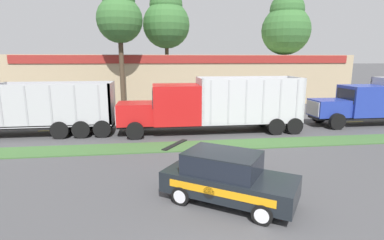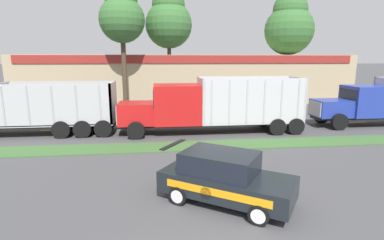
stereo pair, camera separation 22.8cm
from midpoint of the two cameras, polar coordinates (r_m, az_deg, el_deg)
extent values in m
cube|color=#3D6633|center=(16.68, -1.10, -5.01)|extent=(120.00, 1.91, 0.06)
cube|color=yellow|center=(22.42, -23.80, -1.76)|extent=(2.40, 0.14, 0.01)
cube|color=yellow|center=(21.44, -9.89, -1.50)|extent=(2.40, 0.14, 0.01)
cube|color=yellow|center=(21.80, 4.42, -1.15)|extent=(2.40, 0.14, 0.01)
cube|color=yellow|center=(23.44, 17.49, -0.76)|extent=(2.40, 0.14, 0.01)
cube|color=yellow|center=(26.11, 28.38, -0.40)|extent=(2.40, 0.14, 0.01)
cube|color=black|center=(19.87, 3.88, -0.56)|extent=(11.87, 1.43, 0.18)
cube|color=red|center=(19.44, -10.19, 1.31)|extent=(2.24, 2.13, 1.35)
cube|color=#B7B7BC|center=(19.54, -13.55, 1.22)|extent=(0.06, 1.81, 1.15)
cube|color=red|center=(19.36, -2.54, 3.10)|extent=(2.95, 2.59, 2.46)
cube|color=black|center=(19.25, -7.01, 4.27)|extent=(0.04, 2.20, 1.11)
cylinder|color=silver|center=(18.61, 2.49, 5.10)|extent=(0.14, 0.14, 1.51)
cube|color=silver|center=(20.47, 11.05, 0.03)|extent=(6.68, 2.59, 0.12)
cube|color=silver|center=(19.50, 2.02, 3.90)|extent=(0.16, 2.59, 2.84)
cube|color=silver|center=(21.47, 19.54, 3.95)|extent=(0.16, 2.59, 2.84)
cube|color=silver|center=(19.10, 12.31, 3.48)|extent=(6.68, 0.16, 2.84)
cube|color=silver|center=(21.40, 10.21, 4.41)|extent=(6.68, 0.16, 2.84)
cube|color=#B2B2B7|center=(18.29, 4.13, 3.37)|extent=(0.10, 0.04, 2.69)
cube|color=#B2B2B7|center=(18.53, 7.51, 3.41)|extent=(0.10, 0.04, 2.69)
cube|color=#B2B2B7|center=(18.83, 10.81, 3.43)|extent=(0.10, 0.04, 2.69)
cube|color=#B2B2B7|center=(19.20, 13.98, 3.44)|extent=(0.10, 0.04, 2.69)
cube|color=#B2B2B7|center=(19.61, 17.04, 3.45)|extent=(0.10, 0.04, 2.69)
cube|color=#B2B2B7|center=(20.09, 19.95, 3.44)|extent=(0.10, 0.04, 2.69)
cylinder|color=black|center=(18.36, -10.32, -2.03)|extent=(1.06, 0.30, 1.06)
cylinder|color=black|center=(20.85, -9.90, -0.39)|extent=(1.06, 0.30, 1.06)
cylinder|color=black|center=(20.38, 19.47, -1.16)|extent=(1.06, 0.30, 1.06)
cylinder|color=black|center=(22.65, 16.67, 0.24)|extent=(1.06, 0.30, 1.06)
cylinder|color=black|center=(19.87, 16.25, -1.27)|extent=(1.06, 0.30, 1.06)
cylinder|color=black|center=(22.19, 13.72, 0.17)|extent=(1.06, 0.30, 1.06)
cube|color=#23389E|center=(23.62, 25.21, 2.06)|extent=(2.41, 1.90, 1.19)
cube|color=#B7B7BC|center=(22.99, 22.59, 2.05)|extent=(0.06, 1.62, 1.01)
cube|color=#23389E|center=(25.01, 30.36, 3.18)|extent=(2.75, 2.32, 2.16)
cube|color=black|center=(24.16, 27.79, 4.10)|extent=(0.04, 1.97, 0.97)
cube|color=#ADADB2|center=(25.88, 33.01, 3.81)|extent=(0.16, 2.32, 2.66)
cylinder|color=black|center=(22.80, 26.54, -0.34)|extent=(1.13, 0.30, 1.13)
cylinder|color=black|center=(24.70, 23.69, 0.73)|extent=(1.13, 0.30, 1.13)
cube|color=black|center=(22.02, -29.81, -0.88)|extent=(12.07, 1.34, 0.18)
cube|color=#B7B7BC|center=(21.11, -23.46, -0.35)|extent=(6.95, 2.43, 0.12)
cube|color=#B7B7BC|center=(22.14, -32.17, 2.69)|extent=(0.16, 2.43, 2.55)
cube|color=#B7B7BC|center=(20.17, -14.46, 3.40)|extent=(0.16, 2.43, 2.55)
cube|color=#B7B7BC|center=(19.83, -24.67, 2.58)|extent=(6.95, 0.16, 2.55)
cube|color=#B7B7BC|center=(21.98, -22.89, 3.50)|extent=(6.95, 0.16, 2.55)
cube|color=#A3A3A8|center=(20.77, -32.07, 2.23)|extent=(0.10, 0.04, 2.42)
cube|color=#A3A3A8|center=(20.21, -28.51, 2.38)|extent=(0.10, 0.04, 2.42)
cube|color=#A3A3A8|center=(19.74, -24.76, 2.53)|extent=(0.10, 0.04, 2.42)
cube|color=#A3A3A8|center=(19.35, -20.84, 2.68)|extent=(0.10, 0.04, 2.42)
cube|color=#A3A3A8|center=(19.06, -16.78, 2.82)|extent=(0.10, 0.04, 2.42)
cylinder|color=black|center=(19.35, -16.23, -1.58)|extent=(1.08, 0.30, 1.08)
cylinder|color=black|center=(21.66, -15.22, -0.16)|extent=(1.08, 0.30, 1.08)
cylinder|color=black|center=(19.61, -19.85, -1.65)|extent=(1.08, 0.30, 1.08)
cylinder|color=black|center=(21.88, -18.47, -0.23)|extent=(1.08, 0.30, 1.08)
cylinder|color=black|center=(19.93, -23.37, -1.71)|extent=(1.08, 0.30, 1.08)
cylinder|color=black|center=(22.18, -21.65, -0.31)|extent=(1.08, 0.30, 1.08)
cube|color=black|center=(10.36, 7.28, -11.95)|extent=(4.70, 4.05, 0.70)
cube|color=black|center=(10.19, 5.98, -8.16)|extent=(2.94, 2.75, 0.67)
cube|color=black|center=(10.08, 6.02, -6.25)|extent=(2.94, 2.75, 0.04)
cube|color=black|center=(10.85, -3.03, -4.69)|extent=(1.02, 1.37, 0.03)
cube|color=orange|center=(9.51, 5.20, -13.65)|extent=(2.90, 2.00, 0.24)
cylinder|color=black|center=(9.66, 3.33, -13.68)|extent=(0.32, 0.22, 0.38)
cylinder|color=black|center=(9.37, 13.34, -17.22)|extent=(0.64, 0.53, 0.64)
cylinder|color=silver|center=(9.28, 13.17, -17.52)|extent=(0.37, 0.26, 0.45)
cylinder|color=black|center=(10.97, 15.81, -12.92)|extent=(0.64, 0.53, 0.64)
cylinder|color=silver|center=(11.07, 15.93, -12.71)|extent=(0.37, 0.26, 0.45)
cylinder|color=black|center=(10.28, -1.98, -14.20)|extent=(0.64, 0.53, 0.64)
cylinder|color=silver|center=(10.19, -2.29, -14.42)|extent=(0.37, 0.26, 0.45)
cylinder|color=black|center=(11.75, 2.50, -10.78)|extent=(0.64, 0.53, 0.64)
cylinder|color=silver|center=(11.84, 2.72, -10.61)|extent=(0.37, 0.26, 0.45)
cube|color=tan|center=(36.71, -1.00, 8.14)|extent=(35.92, 12.00, 5.20)
cube|color=maroon|center=(30.63, 0.14, 11.49)|extent=(34.13, 0.10, 0.80)
cylinder|color=#473828|center=(28.88, -12.54, 8.84)|extent=(0.44, 0.44, 7.11)
sphere|color=#386B33|center=(29.06, -12.96, 18.10)|extent=(4.10, 4.10, 4.10)
sphere|color=#386B33|center=(29.30, -13.11, 21.28)|extent=(2.87, 2.87, 2.87)
cylinder|color=#473828|center=(37.25, 17.69, 8.62)|extent=(0.41, 0.41, 6.46)
sphere|color=#386B33|center=(37.35, 18.15, 15.91)|extent=(5.52, 5.52, 5.52)
sphere|color=#386B33|center=(37.61, 18.38, 19.26)|extent=(3.87, 3.87, 3.87)
cylinder|color=#473828|center=(31.13, -4.09, 9.02)|extent=(0.38, 0.38, 6.85)
sphere|color=#386B33|center=(31.28, -4.22, 17.65)|extent=(4.63, 4.63, 4.63)
sphere|color=#386B33|center=(31.53, -4.27, 21.00)|extent=(3.24, 3.24, 3.24)
camera|label=1|loc=(0.11, -89.58, 0.09)|focal=28.00mm
camera|label=2|loc=(0.11, 90.42, -0.09)|focal=28.00mm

